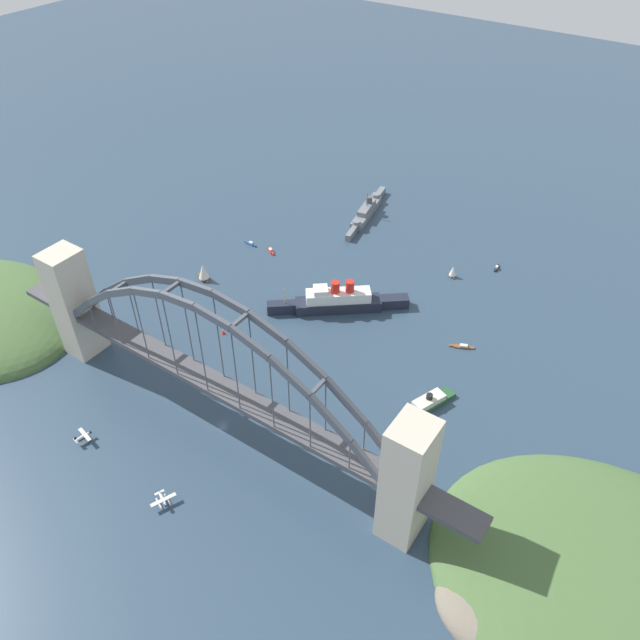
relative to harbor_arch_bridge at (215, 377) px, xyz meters
The scene contains 15 objects.
ground_plane 30.82m from the harbor_arch_bridge, behind, with size 1400.00×1400.00×0.00m, color #2D4256.
harbor_arch_bridge is the anchor object (origin of this frame).
headland_east_shore 173.31m from the harbor_arch_bridge, ahead, with size 143.48×115.32×29.18m.
ocean_liner 103.60m from the harbor_arch_bridge, 91.29° to the left, with size 65.28×54.75×18.65m.
naval_cruiser 203.26m from the harbor_arch_bridge, 102.12° to the left, with size 18.00×70.85×17.70m.
harbor_ferry_steamer 100.26m from the harbor_arch_bridge, 41.47° to the left, with size 16.08×29.46×7.49m.
seaplane_taxiing_near_bridge 53.51m from the harbor_arch_bridge, 80.45° to the right, with size 8.43×10.53×4.85m.
seaplane_second_in_formation 67.17m from the harbor_arch_bridge, 137.29° to the right, with size 9.38×8.05×5.09m.
small_boat_0 117.03m from the harbor_arch_bridge, 136.58° to the left, with size 10.95×7.45×12.38m.
small_boat_1 145.26m from the harbor_arch_bridge, 118.89° to the left, with size 8.25×5.73×1.98m.
small_boat_2 170.50m from the harbor_arch_bridge, 77.36° to the left, with size 6.53×6.29×8.25m.
small_boat_3 152.54m from the harbor_arch_bridge, 124.35° to the left, with size 9.25×2.25×2.24m.
small_boat_4 197.36m from the harbor_arch_bridge, 73.39° to the left, with size 2.33×8.13×2.19m.
small_boat_5 132.95m from the harbor_arch_bridge, 58.23° to the left, with size 12.42×6.78×1.78m.
channel_marker_buoy 70.09m from the harbor_arch_bridge, 130.77° to the left, with size 2.20×2.20×2.75m.
Camera 1 is at (142.28, -129.41, 219.49)m, focal length 35.09 mm.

